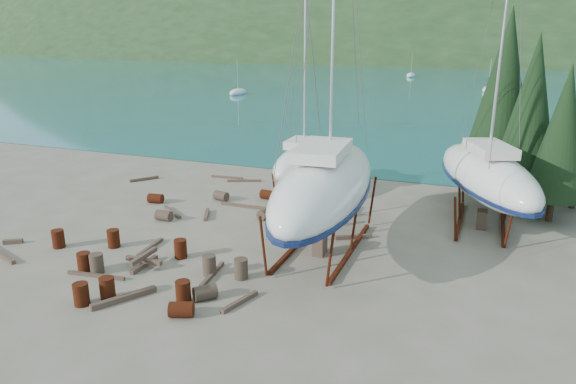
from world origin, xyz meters
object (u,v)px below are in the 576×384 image
(worker, at_px, (291,217))
(small_sailboat_shore, at_px, (302,161))
(large_sailboat_near, at_px, (325,184))
(large_sailboat_far, at_px, (487,174))

(worker, bearing_deg, small_sailboat_shore, 32.53)
(large_sailboat_near, height_order, small_sailboat_shore, large_sailboat_near)
(small_sailboat_shore, bearing_deg, large_sailboat_near, -64.47)
(large_sailboat_far, relative_size, small_sailboat_shore, 1.35)
(large_sailboat_near, relative_size, large_sailboat_far, 1.18)
(small_sailboat_shore, distance_m, worker, 7.48)
(large_sailboat_near, xyz_separation_m, small_sailboat_shore, (-4.16, 8.45, -1.16))
(large_sailboat_near, xyz_separation_m, worker, (-2.18, 1.33, -2.34))
(large_sailboat_near, distance_m, large_sailboat_far, 9.35)
(large_sailboat_near, relative_size, small_sailboat_shore, 1.59)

